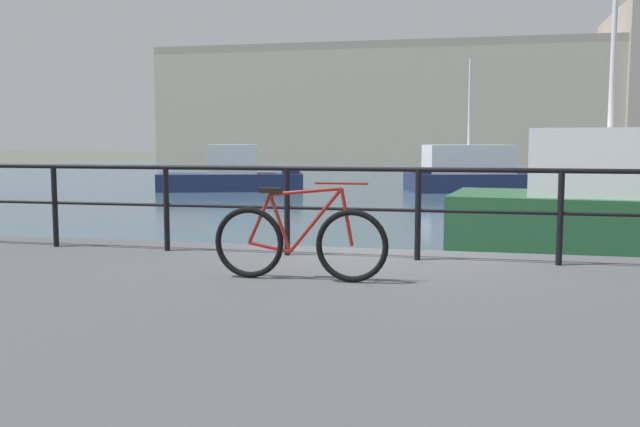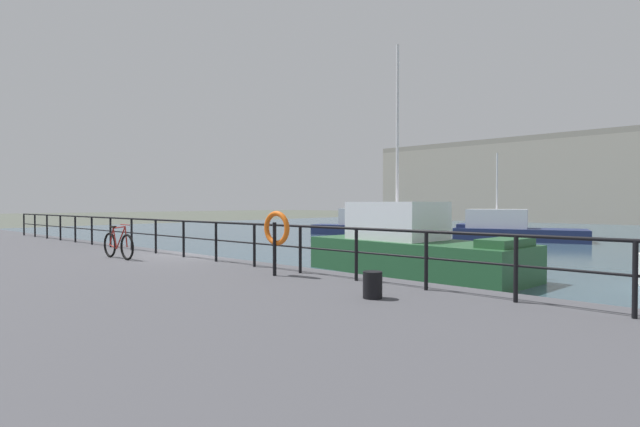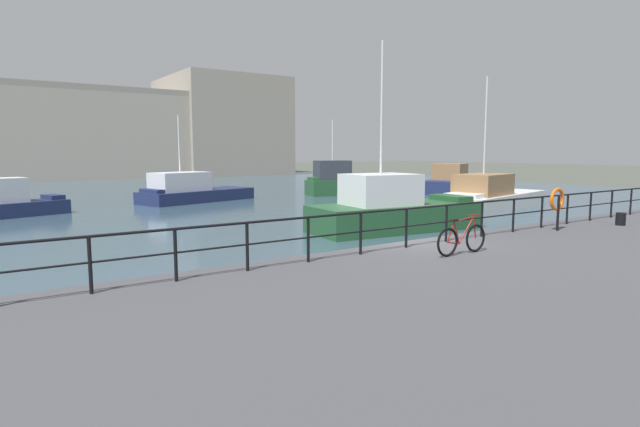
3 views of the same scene
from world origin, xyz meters
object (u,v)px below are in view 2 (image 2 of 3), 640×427
at_px(moored_harbor_tender, 354,226).
at_px(moored_small_launch, 510,229).
at_px(mooring_bollard, 373,285).
at_px(life_ring_stand, 276,230).
at_px(moored_blue_motorboat, 411,247).
at_px(parked_bicycle, 118,245).

height_order(moored_harbor_tender, moored_small_launch, moored_small_launch).
distance_m(mooring_bollard, life_ring_stand, 3.12).
height_order(moored_small_launch, mooring_bollard, moored_small_launch).
bearing_deg(moored_harbor_tender, moored_small_launch, -5.44).
distance_m(moored_small_launch, moored_blue_motorboat, 17.14).
bearing_deg(mooring_bollard, moored_blue_motorboat, 116.18).
height_order(moored_small_launch, parked_bicycle, moored_small_launch).
distance_m(moored_harbor_tender, parked_bicycle, 24.05).
bearing_deg(moored_harbor_tender, life_ring_stand, -73.89).
distance_m(moored_blue_motorboat, life_ring_stand, 7.07).
xyz_separation_m(moored_blue_motorboat, parked_bicycle, (-4.84, -7.81, 0.31)).
bearing_deg(life_ring_stand, moored_small_launch, 98.10).
bearing_deg(parked_bicycle, moored_harbor_tender, 111.31).
xyz_separation_m(moored_harbor_tender, mooring_bollard, (17.30, -22.20, 0.36)).
bearing_deg(mooring_bollard, moored_harbor_tender, 127.92).
distance_m(moored_small_launch, mooring_bollard, 25.35).
bearing_deg(moored_blue_motorboat, mooring_bollard, -57.48).
height_order(moored_small_launch, life_ring_stand, moored_small_launch).
relative_size(moored_harbor_tender, parked_bicycle, 3.71).
distance_m(moored_blue_motorboat, parked_bicycle, 9.19).
relative_size(moored_blue_motorboat, mooring_bollard, 17.91).
distance_m(moored_harbor_tender, moored_small_launch, 11.17).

